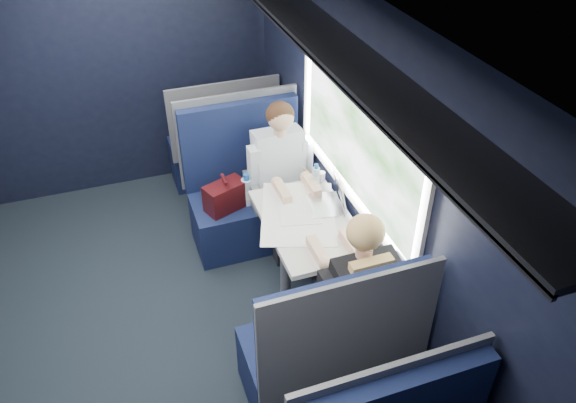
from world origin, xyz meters
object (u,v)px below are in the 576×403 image
object	(u,v)px
seat_bay_near	(248,196)
seat_bay_far	(327,351)
laptop	(332,198)
bottle_small	(316,176)
woman	(356,287)
man	(283,172)
table	(305,230)
cup	(321,177)
seat_row_front	(223,145)

from	to	relation	value
seat_bay_near	seat_bay_far	bearing A→B (deg)	-89.68
laptop	bottle_small	bearing A→B (deg)	94.38
woman	bottle_small	world-z (taller)	woman
seat_bay_far	man	bearing A→B (deg)	80.97
woman	bottle_small	distance (m)	1.12
table	man	size ratio (longest dim) A/B	0.76
table	cup	distance (m)	0.54
table	seat_bay_far	bearing A→B (deg)	-101.78
table	laptop	size ratio (longest dim) A/B	2.89
woman	bottle_small	xyz separation A→B (m)	(0.17, 1.10, 0.10)
seat_bay_near	seat_bay_far	distance (m)	1.74
seat_row_front	seat_bay_far	bearing A→B (deg)	-90.00
seat_row_front	bottle_small	xyz separation A→B (m)	(0.42, -1.40, 0.42)
bottle_small	cup	world-z (taller)	bottle_small
seat_bay_far	cup	xyz separation A→B (m)	(0.48, 1.31, 0.37)
seat_bay_far	cup	size ratio (longest dim) A/B	15.49
seat_bay_near	seat_row_front	distance (m)	0.93
bottle_small	man	bearing A→B (deg)	118.99
seat_bay_far	table	bearing A→B (deg)	78.22
table	seat_bay_far	xyz separation A→B (m)	(-0.18, -0.87, -0.25)
seat_row_front	man	world-z (taller)	man
woman	cup	world-z (taller)	woman
seat_bay_far	seat_row_front	bearing A→B (deg)	90.00
seat_row_front	woman	world-z (taller)	woman
cup	seat_row_front	bearing A→B (deg)	109.49
seat_bay_far	man	xyz separation A→B (m)	(0.25, 1.57, 0.30)
table	man	xyz separation A→B (m)	(0.07, 0.70, 0.06)
seat_bay_far	laptop	bearing A→B (deg)	66.37
woman	cup	xyz separation A→B (m)	(0.23, 1.15, 0.05)
seat_bay_near	man	size ratio (longest dim) A/B	0.95
man	laptop	xyz separation A→B (m)	(0.19, -0.57, 0.08)
laptop	table	bearing A→B (deg)	-153.58
seat_row_front	cup	size ratio (longest dim) A/B	14.26
man	seat_row_front	bearing A→B (deg)	102.83
man	table	bearing A→B (deg)	-95.52
table	seat_bay_far	world-z (taller)	seat_bay_far
seat_bay_near	laptop	xyz separation A→B (m)	(0.45, -0.74, 0.38)
bottle_small	woman	bearing A→B (deg)	-98.65
table	seat_row_front	xyz separation A→B (m)	(-0.18, 1.80, -0.25)
seat_bay_far	laptop	size ratio (longest dim) A/B	3.65
seat_row_front	woman	xyz separation A→B (m)	(0.25, -2.50, 0.32)
cup	woman	bearing A→B (deg)	-101.33
man	cup	size ratio (longest dim) A/B	16.26
seat_bay_near	laptop	bearing A→B (deg)	-58.83
bottle_small	laptop	bearing A→B (deg)	-85.62
man	seat_bay_near	bearing A→B (deg)	146.92
man	seat_bay_far	bearing A→B (deg)	-99.03
man	bottle_small	world-z (taller)	man
table	seat_bay_near	xyz separation A→B (m)	(-0.19, 0.87, -0.24)
laptop	seat_bay_near	bearing A→B (deg)	121.17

